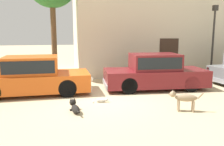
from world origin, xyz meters
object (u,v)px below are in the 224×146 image
object	(u,v)px
stray_cat	(102,100)
parked_sedan_second	(155,72)
stray_dog_tan	(184,98)
parked_sedan_nearest	(32,76)
stray_dog_spotted	(75,107)
street_lamp	(214,32)

from	to	relation	value
stray_cat	parked_sedan_second	bearing A→B (deg)	40.28
stray_dog_tan	stray_cat	size ratio (longest dim) A/B	1.85
stray_dog_tan	stray_cat	bearing A→B (deg)	-13.39
parked_sedan_nearest	stray_dog_tan	bearing A→B (deg)	-34.08
parked_sedan_nearest	stray_cat	bearing A→B (deg)	-35.23
parked_sedan_second	stray_dog_tan	distance (m)	3.06
stray_dog_spotted	stray_dog_tan	world-z (taller)	stray_dog_tan
stray_dog_spotted	street_lamp	xyz separation A→B (m)	(7.51, 4.19, 2.29)
stray_dog_tan	street_lamp	xyz separation A→B (m)	(4.22, 4.80, 2.02)
stray_dog_spotted	street_lamp	distance (m)	8.90
parked_sedan_second	parked_sedan_nearest	bearing A→B (deg)	-177.61
stray_dog_spotted	parked_sedan_nearest	bearing A→B (deg)	20.41
stray_dog_tan	stray_dog_spotted	bearing A→B (deg)	8.35
stray_dog_spotted	stray_dog_tan	xyz separation A→B (m)	(3.29, -0.61, 0.28)
parked_sedan_second	stray_cat	distance (m)	3.11
parked_sedan_nearest	street_lamp	size ratio (longest dim) A/B	1.20
parked_sedan_second	stray_dog_spotted	distance (m)	4.35
parked_sedan_nearest	stray_dog_spotted	size ratio (longest dim) A/B	4.66
parked_sedan_second	stray_cat	bearing A→B (deg)	-144.66
stray_dog_spotted	stray_dog_tan	size ratio (longest dim) A/B	0.95
stray_dog_spotted	parked_sedan_second	bearing A→B (deg)	-65.94
parked_sedan_nearest	stray_dog_spotted	xyz separation A→B (m)	(1.52, -2.57, -0.58)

